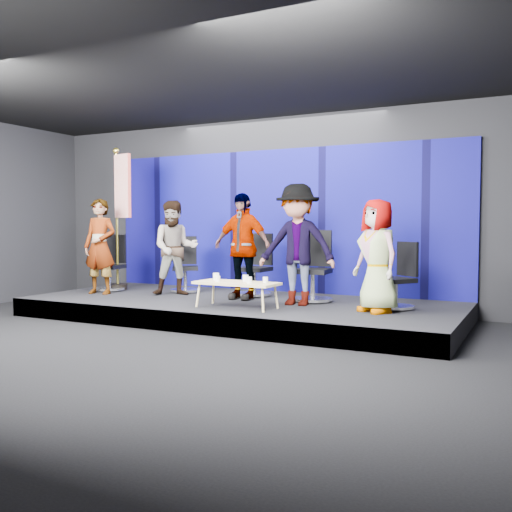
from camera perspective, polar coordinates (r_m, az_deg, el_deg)
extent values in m
plane|color=black|center=(7.30, -11.20, -8.98)|extent=(10.00, 10.00, 0.00)
cube|color=black|center=(10.58, 2.21, 4.36)|extent=(10.00, 0.02, 3.50)
cube|color=black|center=(7.40, -11.50, 18.55)|extent=(10.00, 8.00, 0.02)
cube|color=black|center=(9.33, -1.67, -5.33)|extent=(7.00, 3.00, 0.30)
cube|color=#0A0650|center=(10.53, 2.10, 3.55)|extent=(7.00, 0.08, 2.60)
cylinder|color=silver|center=(10.93, -14.46, -3.24)|extent=(0.66, 0.66, 0.06)
cylinder|color=silver|center=(10.91, -14.48, -2.06)|extent=(0.07, 0.07, 0.39)
cube|color=black|center=(10.89, -14.49, -1.04)|extent=(0.53, 0.53, 0.07)
cube|color=black|center=(11.07, -13.84, 0.71)|extent=(0.43, 0.10, 0.54)
imported|color=black|center=(10.45, -15.34, 0.94)|extent=(0.66, 0.48, 1.69)
cylinder|color=silver|center=(10.46, -7.06, -3.45)|extent=(0.79, 0.79, 0.06)
cylinder|color=silver|center=(10.43, -7.07, -2.25)|extent=(0.07, 0.07, 0.38)
cube|color=black|center=(10.42, -7.08, -1.21)|extent=(0.63, 0.63, 0.07)
cube|color=black|center=(10.63, -7.08, 0.58)|extent=(0.38, 0.27, 0.52)
imported|color=black|center=(9.98, -8.10, 0.80)|extent=(1.01, 0.96, 1.64)
cylinder|color=silver|center=(9.81, -0.16, -3.85)|extent=(0.63, 0.63, 0.06)
cylinder|color=silver|center=(9.79, -0.16, -2.50)|extent=(0.07, 0.07, 0.40)
cube|color=black|center=(9.77, -0.16, -1.32)|extent=(0.50, 0.50, 0.07)
cube|color=black|center=(9.96, 0.51, 0.69)|extent=(0.45, 0.07, 0.56)
imported|color=black|center=(9.35, -1.42, 0.98)|extent=(1.04, 0.46, 1.74)
cylinder|color=silver|center=(9.13, 5.69, -4.38)|extent=(0.69, 0.69, 0.06)
cylinder|color=silver|center=(9.10, 5.70, -2.84)|extent=(0.07, 0.07, 0.43)
cube|color=black|center=(9.08, 5.71, -1.50)|extent=(0.55, 0.55, 0.07)
cube|color=black|center=(9.30, 6.17, 0.78)|extent=(0.47, 0.09, 0.59)
imported|color=black|center=(8.68, 4.14, 1.14)|extent=(1.24, 0.78, 1.84)
cylinder|color=silver|center=(8.56, 13.78, -4.99)|extent=(0.76, 0.76, 0.05)
cylinder|color=silver|center=(8.53, 13.80, -3.59)|extent=(0.06, 0.06, 0.37)
cube|color=black|center=(8.51, 13.81, -2.36)|extent=(0.61, 0.61, 0.06)
cube|color=black|center=(8.64, 14.92, -0.29)|extent=(0.36, 0.27, 0.50)
imported|color=black|center=(8.12, 12.02, 0.01)|extent=(0.92, 0.85, 1.58)
cube|color=tan|center=(8.40, -1.94, -2.73)|extent=(1.27, 0.57, 0.04)
cylinder|color=tan|center=(8.54, -5.82, -3.94)|extent=(0.03, 0.03, 0.35)
cylinder|color=tan|center=(8.88, -4.29, -3.66)|extent=(0.03, 0.03, 0.35)
cylinder|color=tan|center=(7.98, 0.68, -4.44)|extent=(0.03, 0.03, 0.35)
cylinder|color=tan|center=(8.34, 2.03, -4.10)|extent=(0.03, 0.03, 0.35)
cylinder|color=silver|center=(8.67, -4.01, -2.06)|extent=(0.09, 0.09, 0.11)
cylinder|color=silver|center=(8.43, -3.84, -2.29)|extent=(0.07, 0.07, 0.09)
cylinder|color=silver|center=(8.43, -1.05, -2.24)|extent=(0.08, 0.08, 0.10)
cylinder|color=silver|center=(8.18, -0.68, -2.42)|extent=(0.08, 0.08, 0.09)
cylinder|color=silver|center=(8.23, 0.95, -2.41)|extent=(0.07, 0.07, 0.09)
cylinder|color=black|center=(11.08, -13.64, -3.00)|extent=(0.35, 0.35, 0.11)
cylinder|color=gold|center=(11.02, -13.73, 3.59)|extent=(0.05, 0.05, 2.44)
sphere|color=gold|center=(11.10, -13.81, 10.17)|extent=(0.12, 0.12, 0.12)
cube|color=#A21A12|center=(10.85, -13.20, 6.83)|extent=(0.42, 0.17, 1.16)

